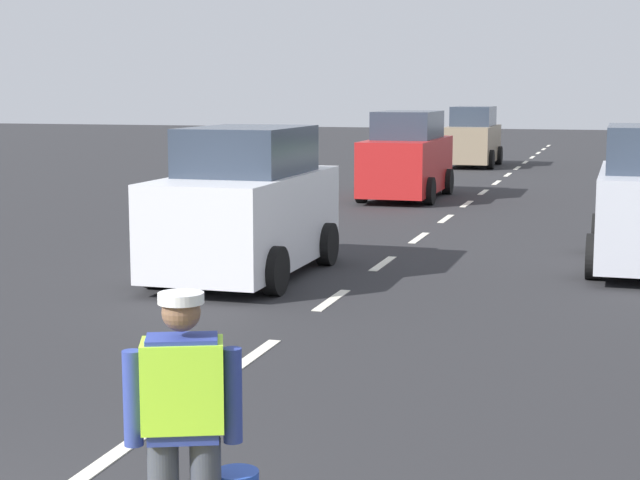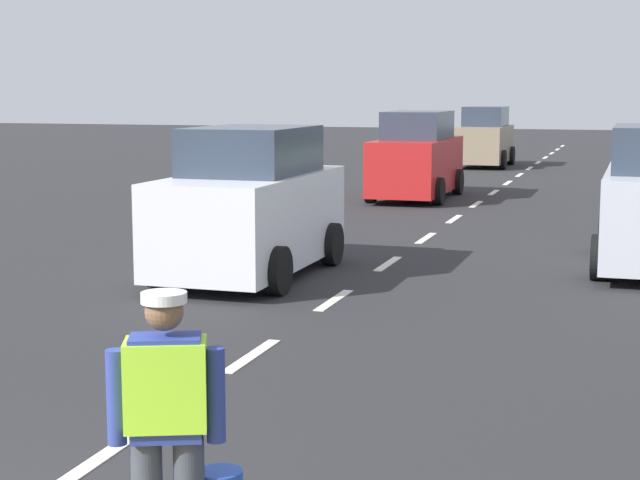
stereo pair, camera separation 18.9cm
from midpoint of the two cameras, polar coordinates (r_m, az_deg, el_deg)
The scene contains 6 objects.
ground_plane at distance 25.51m, azimuth 9.04°, elevation 2.05°, with size 96.00×96.00×0.00m, color #28282B.
lane_center_line at distance 29.65m, azimuth 10.26°, elevation 2.91°, with size 0.14×46.40×0.01m.
road_worker at distance 5.94m, azimuth -7.41°, elevation -9.90°, with size 0.68×0.55×1.67m.
car_oncoming_second at distance 26.34m, azimuth 5.63°, elevation 4.58°, with size 1.91×4.32×2.23m.
car_oncoming_third at distance 37.65m, azimuth 9.34°, elevation 5.60°, with size 1.86×3.88×2.16m.
car_oncoming_lead at distance 15.31m, azimuth -3.56°, elevation 1.85°, with size 2.01×4.08×2.23m.
Camera 2 is at (3.85, -4.05, 2.79)m, focal length 57.27 mm.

